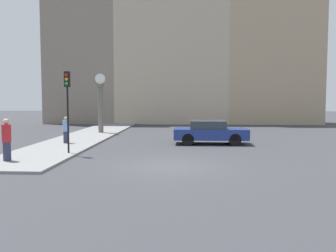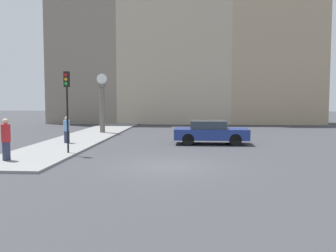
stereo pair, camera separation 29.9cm
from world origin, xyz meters
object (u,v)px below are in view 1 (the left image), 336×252
(sedan_car, at_px, (210,132))
(traffic_light_near, at_px, (67,95))
(street_clock, at_px, (101,105))
(pedestrian_blue_stripe, at_px, (66,130))
(pedestrian_red_top, at_px, (7,140))

(sedan_car, xyz_separation_m, traffic_light_near, (-7.23, -4.75, 2.22))
(sedan_car, relative_size, street_clock, 0.97)
(traffic_light_near, distance_m, street_clock, 10.61)
(street_clock, bearing_deg, pedestrian_blue_stripe, -94.33)
(sedan_car, bearing_deg, traffic_light_near, -146.67)
(sedan_car, distance_m, pedestrian_blue_stripe, 8.67)
(sedan_car, distance_m, street_clock, 10.09)
(sedan_car, height_order, pedestrian_blue_stripe, pedestrian_blue_stripe)
(traffic_light_near, distance_m, pedestrian_red_top, 3.63)
(street_clock, distance_m, pedestrian_blue_stripe, 6.88)
(street_clock, height_order, pedestrian_blue_stripe, street_clock)
(street_clock, xyz_separation_m, pedestrian_red_top, (-1.04, -12.95, -1.25))
(pedestrian_red_top, bearing_deg, street_clock, 85.42)
(pedestrian_red_top, xyz_separation_m, pedestrian_blue_stripe, (0.53, 6.23, -0.14))
(pedestrian_red_top, bearing_deg, traffic_light_near, 51.35)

